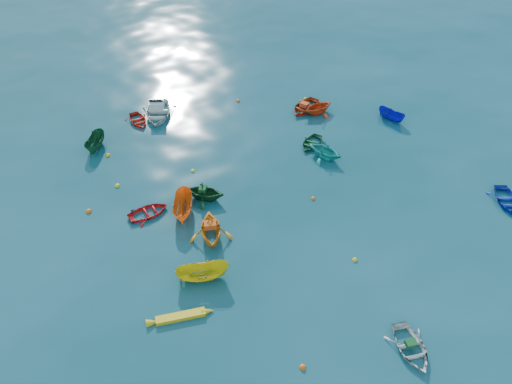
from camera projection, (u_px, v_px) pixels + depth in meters
ground at (303, 238)px, 31.65m from camera, size 160.00×160.00×0.00m
dinghy_white_near at (410, 350)px, 25.56m from camera, size 3.09×3.54×0.61m
dinghy_blue_se at (507, 203)px, 34.20m from camera, size 3.63×3.80×0.64m
dinghy_orange_w at (211, 237)px, 31.71m from camera, size 3.93×4.12×1.69m
sampan_yellow_mid at (203, 279)px, 29.13m from camera, size 3.33×2.53×1.22m
dinghy_green_e at (311, 145)px, 39.44m from camera, size 3.11×2.73×0.54m
dinghy_cyan_se at (324, 157)px, 38.23m from camera, size 3.06×3.33×1.47m
dinghy_red_nw at (149, 214)px, 33.34m from camera, size 2.93×2.23×0.57m
sampan_orange_n at (184, 213)px, 33.42m from camera, size 2.91×3.45×1.28m
dinghy_green_n at (205, 199)px, 34.54m from camera, size 3.57×3.61×1.44m
dinghy_red_ne at (305, 109)px, 43.56m from camera, size 3.90×3.29×0.69m
sampan_blue_far at (391, 119)px, 42.33m from camera, size 1.28×2.64×0.98m
dinghy_red_far at (138, 122)px, 41.98m from camera, size 2.24×2.88×0.55m
dinghy_orange_far at (318, 113)px, 43.08m from camera, size 3.01×2.65×1.49m
sampan_green_far at (97, 148)px, 39.15m from camera, size 2.75×2.92×1.13m
kayak_yellow at (181, 318)px, 27.06m from camera, size 3.32×1.74×0.33m
motorboat_white at (158, 116)px, 42.77m from camera, size 4.98×5.31×1.50m
tarp_green_a at (411, 343)px, 25.35m from camera, size 0.68×0.61×0.27m
tarp_orange_a at (210, 225)px, 31.08m from camera, size 0.93×0.85×0.36m
tarp_green_b at (203, 189)px, 33.99m from camera, size 0.76×0.74×0.29m
tarp_orange_b at (304, 105)px, 43.16m from camera, size 0.74×0.85×0.35m
buoy_or_a at (303, 367)px, 24.81m from camera, size 0.35×0.35×0.35m
buoy_ye_a at (355, 260)px, 30.22m from camera, size 0.31×0.31×0.31m
buoy_or_b at (313, 199)px, 34.51m from camera, size 0.31×0.31×0.31m
buoy_ye_b at (118, 186)px, 35.57m from camera, size 0.36×0.36×0.36m
buoy_or_c at (89, 212)px, 33.52m from camera, size 0.39×0.39×0.39m
buoy_ye_c at (193, 171)px, 36.89m from camera, size 0.31×0.31×0.31m
buoy_or_d at (318, 101)px, 44.58m from camera, size 0.32×0.32×0.32m
buoy_ye_d at (108, 156)px, 38.36m from camera, size 0.37×0.37×0.37m
buoy_or_e at (238, 101)px, 44.59m from camera, size 0.35×0.35×0.35m
buoy_ye_e at (305, 99)px, 44.87m from camera, size 0.35×0.35×0.35m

